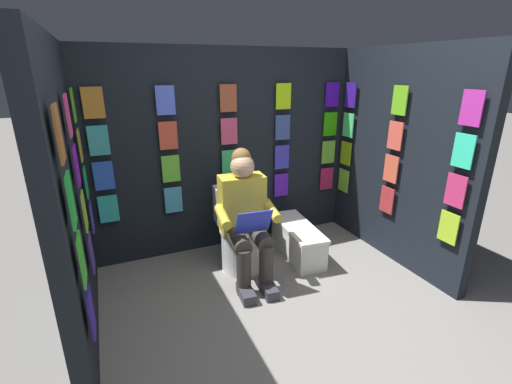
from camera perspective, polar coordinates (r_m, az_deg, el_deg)
name	(u,v)px	position (r m, az deg, el deg)	size (l,w,h in m)	color
ground_plane	(316,349)	(2.73, 9.56, -23.53)	(30.00, 30.00, 0.00)	gray
display_wall_back	(227,151)	(3.73, -4.67, 6.48)	(2.86, 0.14, 2.04)	black
display_wall_left	(399,158)	(3.71, 21.87, 5.07)	(0.14, 1.76, 2.04)	black
display_wall_right	(68,199)	(2.66, -27.79, -1.00)	(0.14, 1.76, 2.04)	black
toilet	(239,234)	(3.46, -2.72, -6.75)	(0.42, 0.57, 0.77)	white
person_reading	(246,217)	(3.15, -1.64, -4.00)	(0.55, 0.71, 1.19)	gold
comic_longbox_near	(298,240)	(3.72, 6.67, -7.65)	(0.38, 0.85, 0.33)	white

